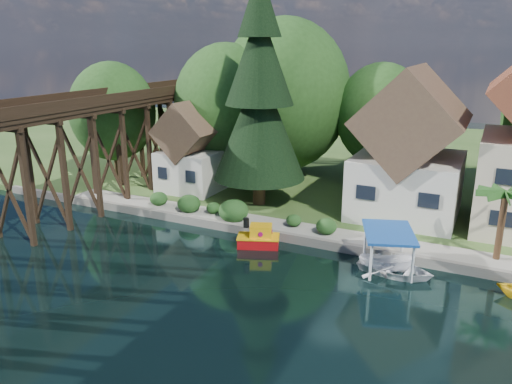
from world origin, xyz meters
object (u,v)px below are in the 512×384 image
(house_left, at_px, (409,154))
(shed, at_px, (192,153))
(conifer, at_px, (259,96))
(tugboat, at_px, (259,238))
(boat_white_a, at_px, (396,267))
(boat_canopy, at_px, (387,255))
(trestle_bridge, at_px, (66,150))
(palm_tree, at_px, (505,196))

(house_left, height_order, shed, house_left)
(conifer, bearing_deg, tugboat, -64.62)
(shed, relative_size, conifer, 0.44)
(boat_white_a, bearing_deg, tugboat, 93.17)
(shed, xyz_separation_m, boat_canopy, (18.71, -8.25, -2.72))
(trestle_bridge, relative_size, tugboat, 14.14)
(conifer, height_order, palm_tree, conifer)
(boat_white_a, bearing_deg, house_left, 12.45)
(tugboat, distance_m, boat_canopy, 8.45)
(palm_tree, bearing_deg, shed, 169.15)
(boat_canopy, bearing_deg, conifer, 148.76)
(conifer, bearing_deg, palm_tree, -11.45)
(tugboat, relative_size, boat_white_a, 0.72)
(conifer, bearing_deg, boat_white_a, -30.45)
(trestle_bridge, distance_m, tugboat, 16.05)
(trestle_bridge, xyz_separation_m, shed, (5.00, 9.33, -1.52))
(palm_tree, bearing_deg, house_left, 136.39)
(boat_canopy, bearing_deg, shed, 156.20)
(conifer, distance_m, boat_white_a, 16.63)
(shed, bearing_deg, boat_canopy, -23.80)
(palm_tree, relative_size, boat_white_a, 1.05)
(trestle_bridge, xyz_separation_m, boat_white_a, (24.27, 0.97, -4.90))
(conifer, bearing_deg, house_left, 13.58)
(trestle_bridge, relative_size, conifer, 2.48)
(house_left, relative_size, shed, 1.40)
(trestle_bridge, bearing_deg, boat_white_a, 2.28)
(shed, height_order, conifer, conifer)
(palm_tree, distance_m, boat_white_a, 7.56)
(shed, distance_m, boat_canopy, 20.63)
(tugboat, xyz_separation_m, boat_white_a, (8.98, -0.31, -0.15))
(boat_white_a, bearing_deg, conifer, 64.67)
(trestle_bridge, height_order, boat_canopy, trestle_bridge)
(palm_tree, xyz_separation_m, boat_white_a, (-5.24, -3.66, -4.03))
(shed, xyz_separation_m, conifer, (7.01, -1.15, 5.25))
(shed, bearing_deg, trestle_bridge, -118.19)
(palm_tree, height_order, boat_canopy, palm_tree)
(conifer, distance_m, palm_tree, 18.44)
(trestle_bridge, height_order, shed, trestle_bridge)
(shed, height_order, tugboat, shed)
(house_left, height_order, boat_white_a, house_left)
(trestle_bridge, relative_size, house_left, 4.01)
(trestle_bridge, height_order, conifer, conifer)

